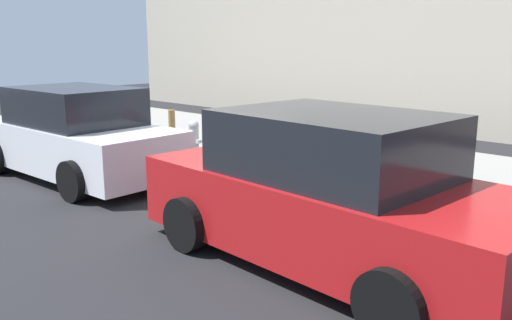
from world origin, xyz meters
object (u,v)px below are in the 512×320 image
at_px(suitcase_olive_3, 348,168).
at_px(suitcase_red_5, 300,158).
at_px(fire_hydrant, 194,137).
at_px(suitcase_navy_6, 280,159).
at_px(suitcase_black_1, 406,184).
at_px(parked_car_red_0, 331,194).
at_px(suitcase_black_8, 237,151).
at_px(suitcase_silver_2, 375,176).
at_px(suitcase_teal_4, 325,167).
at_px(suitcase_maroon_7, 263,151).
at_px(suitcase_silver_9, 220,146).
at_px(suitcase_maroon_0, 440,181).
at_px(bollard_post, 172,132).
at_px(parked_car_white_1, 76,136).

relative_size(suitcase_olive_3, suitcase_red_5, 0.90).
bearing_deg(fire_hydrant, suitcase_navy_6, -179.98).
height_order(suitcase_black_1, suitcase_olive_3, suitcase_black_1).
bearing_deg(suitcase_navy_6, parked_car_red_0, 140.41).
height_order(suitcase_black_1, suitcase_black_8, suitcase_black_8).
bearing_deg(suitcase_silver_2, suitcase_red_5, 1.21).
xyz_separation_m(suitcase_teal_4, suitcase_maroon_7, (1.42, -0.05, 0.05)).
distance_m(suitcase_red_5, suitcase_silver_9, 2.06).
xyz_separation_m(suitcase_maroon_0, parked_car_red_0, (0.17, 2.27, 0.25)).
distance_m(suitcase_maroon_0, suitcase_black_1, 0.51).
distance_m(suitcase_black_1, suitcase_silver_2, 0.49).
bearing_deg(suitcase_navy_6, suitcase_silver_9, -1.20).
xyz_separation_m(suitcase_maroon_0, bollard_post, (5.68, 0.20, 0.06)).
bearing_deg(suitcase_red_5, suitcase_olive_3, -175.34).
xyz_separation_m(suitcase_maroon_0, fire_hydrant, (5.17, 0.05, -0.01)).
bearing_deg(bollard_post, suitcase_black_1, -178.00).
distance_m(suitcase_navy_6, bollard_post, 2.83).
xyz_separation_m(suitcase_maroon_0, suitcase_silver_2, (0.97, 0.08, -0.08)).
bearing_deg(parked_car_white_1, suitcase_black_1, -156.73).
bearing_deg(suitcase_teal_4, suitcase_silver_2, 177.64).
relative_size(suitcase_maroon_7, suitcase_black_8, 1.01).
relative_size(suitcase_black_1, suitcase_silver_2, 0.97).
xyz_separation_m(suitcase_black_1, fire_hydrant, (4.68, 0.03, 0.12)).
bearing_deg(suitcase_maroon_7, suitcase_silver_2, 177.91).
xyz_separation_m(suitcase_maroon_0, suitcase_maroon_7, (3.33, -0.01, -0.06)).
height_order(suitcase_red_5, parked_car_red_0, parked_car_red_0).
xyz_separation_m(suitcase_teal_4, parked_car_white_1, (3.83, 2.23, 0.33)).
distance_m(suitcase_maroon_0, suitcase_navy_6, 2.86).
bearing_deg(suitcase_maroon_0, bollard_post, 2.02).
bearing_deg(suitcase_teal_4, parked_car_white_1, 30.25).
bearing_deg(suitcase_maroon_0, parked_car_white_1, 21.63).
relative_size(suitcase_maroon_0, suitcase_black_8, 0.96).
bearing_deg(parked_car_red_0, suitcase_black_1, -81.78).
bearing_deg(fire_hydrant, suitcase_red_5, 178.79).
height_order(suitcase_olive_3, suitcase_silver_9, suitcase_silver_9).
distance_m(suitcase_maroon_0, suitcase_silver_2, 0.98).
distance_m(suitcase_teal_4, parked_car_red_0, 2.85).
height_order(suitcase_maroon_7, suitcase_silver_9, suitcase_maroon_7).
xyz_separation_m(suitcase_maroon_0, suitcase_black_1, (0.49, 0.02, -0.13)).
distance_m(suitcase_teal_4, bollard_post, 3.78).
bearing_deg(bollard_post, suitcase_maroon_0, -177.98).
relative_size(suitcase_navy_6, fire_hydrant, 0.82).
relative_size(suitcase_black_8, suitcase_silver_9, 1.09).
bearing_deg(parked_car_white_1, suitcase_maroon_7, -136.54).
distance_m(suitcase_red_5, suitcase_navy_6, 0.49).
bearing_deg(parked_car_red_0, suitcase_maroon_7, -35.79).
distance_m(suitcase_olive_3, suitcase_teal_4, 0.44).
relative_size(suitcase_silver_2, suitcase_silver_9, 1.03).
bearing_deg(parked_car_white_1, parked_car_red_0, 180.00).
relative_size(suitcase_teal_4, parked_car_red_0, 0.18).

